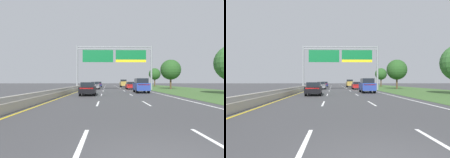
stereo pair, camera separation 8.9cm
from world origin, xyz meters
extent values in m
plane|color=#3D3D3F|center=(0.00, 35.00, 0.00)|extent=(220.00, 220.00, 0.00)
cube|color=white|center=(-1.85, 1.50, 0.00)|extent=(0.14, 3.00, 0.01)
cube|color=white|center=(-1.85, 10.50, 0.00)|extent=(0.14, 3.00, 0.01)
cube|color=white|center=(-1.85, 19.50, 0.00)|extent=(0.14, 3.00, 0.01)
cube|color=white|center=(-1.85, 28.50, 0.00)|extent=(0.14, 3.00, 0.01)
cube|color=white|center=(-1.85, 37.50, 0.00)|extent=(0.14, 3.00, 0.01)
cube|color=white|center=(-1.85, 46.50, 0.00)|extent=(0.14, 3.00, 0.01)
cube|color=white|center=(-1.85, 55.50, 0.00)|extent=(0.14, 3.00, 0.01)
cube|color=white|center=(-1.85, 64.50, 0.00)|extent=(0.14, 3.00, 0.01)
cube|color=white|center=(-1.85, 73.50, 0.00)|extent=(0.14, 3.00, 0.01)
cube|color=white|center=(-1.85, 82.50, 0.00)|extent=(0.14, 3.00, 0.01)
cube|color=white|center=(1.85, 1.50, 0.00)|extent=(0.14, 3.00, 0.01)
cube|color=white|center=(1.85, 10.50, 0.00)|extent=(0.14, 3.00, 0.01)
cube|color=white|center=(1.85, 19.50, 0.00)|extent=(0.14, 3.00, 0.01)
cube|color=white|center=(1.85, 28.50, 0.00)|extent=(0.14, 3.00, 0.01)
cube|color=white|center=(1.85, 37.50, 0.00)|extent=(0.14, 3.00, 0.01)
cube|color=white|center=(1.85, 46.50, 0.00)|extent=(0.14, 3.00, 0.01)
cube|color=white|center=(1.85, 55.50, 0.00)|extent=(0.14, 3.00, 0.01)
cube|color=white|center=(1.85, 64.50, 0.00)|extent=(0.14, 3.00, 0.01)
cube|color=white|center=(1.85, 73.50, 0.00)|extent=(0.14, 3.00, 0.01)
cube|color=white|center=(1.85, 82.50, 0.00)|extent=(0.14, 3.00, 0.01)
cube|color=white|center=(5.90, 35.00, 0.00)|extent=(0.16, 106.00, 0.01)
cube|color=gold|center=(-5.90, 35.00, 0.00)|extent=(0.16, 106.00, 0.01)
cube|color=#3D602D|center=(13.95, 35.00, 0.01)|extent=(14.00, 110.00, 0.02)
cube|color=#A8A399|center=(-6.60, 35.00, 0.28)|extent=(0.60, 110.00, 0.55)
cube|color=#A8A399|center=(-6.60, 35.00, 0.70)|extent=(0.25, 110.00, 0.30)
cylinder|color=gray|center=(-7.05, 32.55, 4.37)|extent=(0.36, 0.36, 8.74)
cylinder|color=gray|center=(7.65, 32.55, 4.37)|extent=(0.36, 0.36, 8.74)
cube|color=gray|center=(0.30, 32.55, 8.51)|extent=(14.70, 0.24, 0.20)
cube|color=gray|center=(0.30, 32.55, 8.06)|extent=(14.70, 0.24, 0.20)
cube|color=#0C602D|center=(-2.95, 32.37, 6.64)|extent=(6.00, 0.12, 2.39)
cube|color=#0C602D|center=(3.55, 32.37, 6.89)|extent=(6.00, 0.12, 1.89)
cube|color=yellow|center=(3.55, 32.37, 5.70)|extent=(6.00, 0.12, 0.50)
cube|color=#A38438|center=(3.78, 50.60, 0.92)|extent=(2.06, 5.42, 1.00)
cube|color=black|center=(3.77, 51.45, 1.81)|extent=(1.74, 1.92, 0.78)
cube|color=#B21414|center=(3.81, 47.94, 1.22)|extent=(1.68, 0.10, 0.12)
cube|color=#A38438|center=(3.80, 48.87, 1.52)|extent=(2.02, 1.97, 0.20)
cylinder|color=black|center=(2.90, 52.43, 0.42)|extent=(0.31, 0.84, 0.84)
cylinder|color=black|center=(4.60, 52.45, 0.42)|extent=(0.31, 0.84, 0.84)
cylinder|color=black|center=(2.95, 48.76, 0.42)|extent=(0.31, 0.84, 0.84)
cylinder|color=black|center=(4.65, 48.78, 0.42)|extent=(0.31, 0.84, 0.84)
cube|color=maroon|center=(3.83, 35.46, 0.69)|extent=(1.87, 4.42, 0.72)
cube|color=black|center=(3.83, 35.41, 1.31)|extent=(1.59, 2.32, 0.52)
cube|color=#B21414|center=(3.80, 33.30, 0.91)|extent=(1.53, 0.10, 0.12)
cylinder|color=black|center=(3.05, 36.96, 0.33)|extent=(0.23, 0.66, 0.66)
cylinder|color=black|center=(4.65, 36.94, 0.33)|extent=(0.23, 0.66, 0.66)
cylinder|color=black|center=(3.01, 33.97, 0.33)|extent=(0.23, 0.66, 0.66)
cylinder|color=black|center=(4.61, 33.95, 0.33)|extent=(0.23, 0.66, 0.66)
cube|color=navy|center=(3.88, 23.57, 0.91)|extent=(2.00, 4.74, 1.05)
cube|color=black|center=(3.88, 23.42, 1.77)|extent=(1.70, 3.04, 0.68)
cube|color=#B21414|center=(3.83, 21.26, 1.22)|extent=(1.60, 0.12, 0.12)
cylinder|color=black|center=(3.10, 25.18, 0.38)|extent=(0.28, 0.77, 0.76)
cylinder|color=black|center=(4.74, 25.15, 0.38)|extent=(0.28, 0.77, 0.76)
cylinder|color=black|center=(3.02, 21.99, 0.38)|extent=(0.28, 0.77, 0.76)
cylinder|color=black|center=(4.66, 21.95, 0.38)|extent=(0.28, 0.77, 0.76)
cube|color=black|center=(-3.47, 18.93, 0.69)|extent=(1.93, 4.44, 0.72)
cube|color=black|center=(-3.47, 18.88, 1.31)|extent=(1.62, 2.34, 0.52)
cube|color=#B21414|center=(-3.42, 16.77, 0.91)|extent=(1.53, 0.12, 0.12)
cylinder|color=black|center=(-4.31, 20.41, 0.33)|extent=(0.24, 0.67, 0.66)
cylinder|color=black|center=(-2.71, 20.44, 0.33)|extent=(0.24, 0.67, 0.66)
cylinder|color=black|center=(-4.23, 17.41, 0.33)|extent=(0.24, 0.67, 0.66)
cylinder|color=black|center=(-2.63, 17.45, 0.33)|extent=(0.24, 0.67, 0.66)
cube|color=slate|center=(-3.71, 35.78, 0.69)|extent=(1.88, 4.43, 0.72)
cube|color=black|center=(-3.71, 35.73, 1.31)|extent=(1.60, 2.32, 0.52)
cube|color=#B21414|center=(-3.68, 33.62, 0.91)|extent=(1.53, 0.10, 0.12)
cylinder|color=black|center=(-4.54, 37.26, 0.33)|extent=(0.23, 0.66, 0.66)
cylinder|color=black|center=(-2.94, 37.28, 0.33)|extent=(0.23, 0.66, 0.66)
cylinder|color=black|center=(-4.49, 34.27, 0.33)|extent=(0.23, 0.66, 0.66)
cylinder|color=black|center=(-2.89, 34.29, 0.33)|extent=(0.23, 0.66, 0.66)
cube|color=#161E47|center=(-3.60, 49.81, 0.69)|extent=(1.95, 4.45, 0.72)
cube|color=black|center=(-3.60, 49.76, 1.31)|extent=(1.63, 2.35, 0.52)
cube|color=#B21414|center=(-3.53, 47.66, 0.91)|extent=(1.53, 0.13, 0.12)
cylinder|color=black|center=(-4.44, 51.29, 0.33)|extent=(0.24, 0.67, 0.66)
cylinder|color=black|center=(-2.84, 51.33, 0.33)|extent=(0.24, 0.67, 0.66)
cylinder|color=black|center=(-4.35, 48.30, 0.33)|extent=(0.24, 0.67, 0.66)
cylinder|color=black|center=(-2.75, 48.34, 0.33)|extent=(0.24, 0.67, 0.66)
cylinder|color=#4C3823|center=(12.75, 36.03, 1.24)|extent=(0.36, 0.36, 2.47)
sphere|color=#234C1E|center=(12.75, 36.03, 4.23)|extent=(4.39, 4.39, 4.39)
cylinder|color=#4C3823|center=(13.95, 53.92, 1.27)|extent=(0.36, 0.36, 2.54)
sphere|color=#234C1E|center=(13.95, 53.92, 4.01)|extent=(3.68, 3.68, 3.68)
camera|label=1|loc=(-1.15, -3.36, 1.70)|focal=29.21mm
camera|label=2|loc=(-1.07, -3.37, 1.70)|focal=29.21mm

